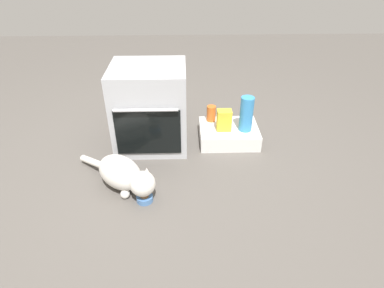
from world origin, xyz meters
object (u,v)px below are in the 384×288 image
pantry_cabinet (229,134)px  sauce_jar (211,113)px  cat (124,174)px  water_bottle (246,114)px  food_bowl (145,198)px  oven (150,107)px  snack_bag (224,120)px

pantry_cabinet → sauce_jar: 0.23m
cat → water_bottle: bearing=72.3°
pantry_cabinet → sauce_jar: (-0.15, 0.12, 0.14)m
cat → sauce_jar: (0.66, 0.75, 0.07)m
food_bowl → oven: bearing=89.9°
cat → oven: bearing=116.9°
pantry_cabinet → water_bottle: bearing=-19.2°
pantry_cabinet → cat: 1.03m
oven → cat: bearing=-103.6°
water_bottle → food_bowl: bearing=-138.3°
snack_bag → water_bottle: (0.18, -0.01, 0.06)m
oven → sauce_jar: 0.55m
food_bowl → water_bottle: size_ratio=0.38×
snack_bag → pantry_cabinet: bearing=36.3°
sauce_jar → snack_bag: 0.19m
cat → sauce_jar: size_ratio=4.51×
sauce_jar → water_bottle: bearing=-31.3°
oven → food_bowl: 0.80m
oven → cat: size_ratio=1.09×
cat → water_bottle: size_ratio=2.10×
water_bottle → snack_bag: bearing=177.8°
oven → pantry_cabinet: (0.66, 0.02, -0.28)m
sauce_jar → water_bottle: (0.28, -0.17, 0.08)m
cat → water_bottle: (0.94, 0.58, 0.15)m
snack_bag → water_bottle: 0.19m
food_bowl → cat: (-0.15, 0.13, 0.11)m
food_bowl → water_bottle: bearing=41.7°
cat → sauce_jar: sauce_jar is taller
sauce_jar → pantry_cabinet: bearing=-40.0°
oven → cat: (-0.15, -0.61, -0.21)m
snack_bag → cat: bearing=-142.2°
food_bowl → snack_bag: snack_bag is taller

